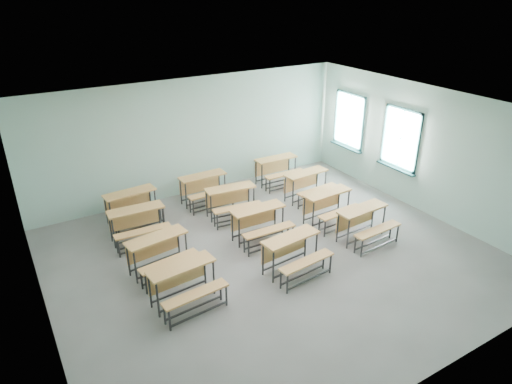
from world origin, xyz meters
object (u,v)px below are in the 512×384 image
desk_unit_r2c1 (232,198)px  desk_unit_r3c1 (205,185)px  desk_unit_r1c0 (160,250)px  desk_unit_r3c2 (278,167)px  desk_unit_r0c1 (294,250)px  desk_unit_r3c0 (132,203)px  desk_unit_r2c2 (308,182)px  desk_unit_r2c0 (138,221)px  desk_unit_r1c2 (330,203)px  desk_unit_r0c2 (365,220)px  desk_unit_r1c1 (260,220)px  desk_unit_r0c0 (185,280)px

desk_unit_r2c1 → desk_unit_r3c1: bearing=109.7°
desk_unit_r1c0 → desk_unit_r3c2: 5.16m
desk_unit_r0c1 → desk_unit_r2c1: size_ratio=0.99×
desk_unit_r3c0 → desk_unit_r2c1: bearing=-29.6°
desk_unit_r1c0 → desk_unit_r2c2: same height
desk_unit_r2c0 → desk_unit_r2c2: size_ratio=0.99×
desk_unit_r3c2 → desk_unit_r3c0: bearing=-177.4°
desk_unit_r1c2 → desk_unit_r2c1: 2.42m
desk_unit_r0c2 → desk_unit_r1c0: 4.59m
desk_unit_r2c1 → desk_unit_r3c0: bearing=161.8°
desk_unit_r3c0 → desk_unit_r1c0: bearing=-98.8°
desk_unit_r1c2 → desk_unit_r3c1: size_ratio=1.02×
desk_unit_r2c0 → desk_unit_r3c2: same height
desk_unit_r0c1 → desk_unit_r3c0: size_ratio=1.01×
desk_unit_r1c0 → desk_unit_r3c0: 2.40m
desk_unit_r1c1 → desk_unit_r2c2: size_ratio=0.97×
desk_unit_r0c1 → desk_unit_r3c0: bearing=114.1°
desk_unit_r3c2 → desk_unit_r3c1: bearing=-177.0°
desk_unit_r0c2 → desk_unit_r3c0: bearing=136.7°
desk_unit_r1c2 → desk_unit_r3c2: (0.21, 2.62, 0.00)m
desk_unit_r0c0 → desk_unit_r1c1: 2.67m
desk_unit_r2c1 → desk_unit_r3c1: 1.09m
desk_unit_r3c1 → desk_unit_r3c2: 2.38m
desk_unit_r2c1 → desk_unit_r2c2: same height
desk_unit_r2c0 → desk_unit_r3c0: (0.17, 0.96, 0.00)m
desk_unit_r0c1 → desk_unit_r2c1: 2.75m
desk_unit_r2c2 → desk_unit_r3c1: same height
desk_unit_r1c0 → desk_unit_r1c2: same height
desk_unit_r0c0 → desk_unit_r0c1: 2.30m
desk_unit_r0c2 → desk_unit_r3c2: size_ratio=1.02×
desk_unit_r3c1 → desk_unit_r0c0: bearing=-120.8°
desk_unit_r1c2 → desk_unit_r3c1: bearing=127.6°
desk_unit_r0c0 → desk_unit_r1c2: size_ratio=1.02×
desk_unit_r0c1 → desk_unit_r2c0: bearing=124.0°
desk_unit_r2c1 → desk_unit_r3c0: size_ratio=1.02×
desk_unit_r0c0 → desk_unit_r2c2: size_ratio=1.01×
desk_unit_r0c1 → desk_unit_r1c2: size_ratio=1.03×
desk_unit_r3c0 → desk_unit_r0c1: bearing=-65.0°
desk_unit_r1c1 → desk_unit_r3c0: same height
desk_unit_r0c1 → desk_unit_r1c0: 2.71m
desk_unit_r1c2 → desk_unit_r1c1: bearing=172.7°
desk_unit_r0c1 → desk_unit_r3c1: bearing=87.3°
desk_unit_r0c1 → desk_unit_r3c2: bearing=55.1°
desk_unit_r3c0 → desk_unit_r3c2: same height
desk_unit_r2c1 → desk_unit_r0c0: bearing=-125.6°
desk_unit_r1c0 → desk_unit_r3c0: same height
desk_unit_r3c0 → desk_unit_r3c1: (1.96, 0.03, 0.00)m
desk_unit_r0c1 → desk_unit_r1c1: size_ratio=1.04×
desk_unit_r1c1 → desk_unit_r2c1: 1.33m
desk_unit_r0c0 → desk_unit_r1c0: (-0.03, 1.20, 0.00)m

